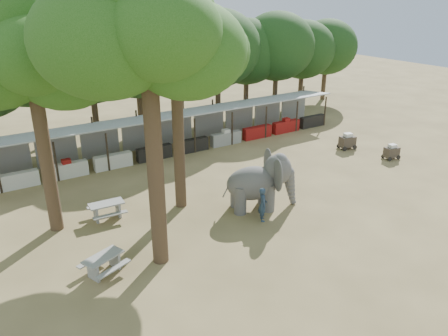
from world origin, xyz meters
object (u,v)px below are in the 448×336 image
elephant (261,182)px  picnic_table_far (107,208)px  handler (263,204)px  picnic_table_near (104,262)px  yard_tree_left (23,48)px  yard_tree_back (170,34)px  cart_front (392,152)px  cart_back (347,141)px  yard_tree_center (140,27)px

elephant → picnic_table_far: size_ratio=2.25×
handler → picnic_table_near: size_ratio=0.87×
handler → picnic_table_far: bearing=83.1°
yard_tree_left → picnic_table_far: 8.06m
yard_tree_back → cart_front: bearing=-6.2°
picnic_table_far → cart_front: size_ratio=1.53×
picnic_table_near → cart_front: (20.09, 2.19, -0.01)m
yard_tree_left → cart_back: (20.02, 0.35, -7.64)m
yard_tree_center → picnic_table_far: bearing=96.8°
yard_tree_left → yard_tree_center: size_ratio=0.92×
cart_back → yard_tree_center: bearing=-151.5°
yard_tree_center → cart_back: bearing=17.5°
handler → cart_back: (11.30, 5.07, -0.29)m
handler → picnic_table_far: size_ratio=0.99×
picnic_table_near → cart_back: (19.14, 5.17, 0.05)m
yard_tree_back → cart_back: bearing=5.5°
yard_tree_left → yard_tree_center: (3.00, -5.00, 1.01)m
cart_back → picnic_table_near: bearing=-153.9°
handler → picnic_table_near: bearing=117.8°
yard_tree_center → elephant: (6.48, 1.42, -7.77)m
yard_tree_back → cart_back: size_ratio=8.78×
yard_tree_center → picnic_table_near: yard_tree_center is taller
yard_tree_left → yard_tree_back: 6.09m
yard_tree_left → yard_tree_back: size_ratio=0.97×
cart_front → picnic_table_near: bearing=-165.9°
cart_back → elephant: bearing=-148.5°
yard_tree_center → handler: 10.13m
yard_tree_back → cart_front: size_ratio=10.09×
yard_tree_left → yard_tree_back: bearing=-9.5°
picnic_table_far → handler: bearing=-30.8°
handler → picnic_table_near: 7.85m
picnic_table_near → cart_front: bearing=-14.8°
yard_tree_center → elephant: 10.21m
yard_tree_left → handler: 12.34m
handler → yard_tree_center: bearing=120.0°
yard_tree_center → cart_front: size_ratio=10.69×
picnic_table_far → cart_back: size_ratio=1.33×
yard_tree_center → handler: size_ratio=7.03×
picnic_table_near → cart_front: 20.21m
picnic_table_near → handler: bearing=-20.3°
picnic_table_near → picnic_table_far: bearing=49.0°
yard_tree_left → elephant: bearing=-20.7°
picnic_table_far → cart_back: bearing=6.0°
yard_tree_left → cart_back: bearing=1.0°
yard_tree_left → picnic_table_near: bearing=-79.6°
yard_tree_center → picnic_table_far: yard_tree_center is taller
elephant → handler: elephant is taller
yard_tree_left → yard_tree_center: yard_tree_center is taller
yard_tree_left → handler: size_ratio=6.44×
picnic_table_near → picnic_table_far: size_ratio=1.14×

